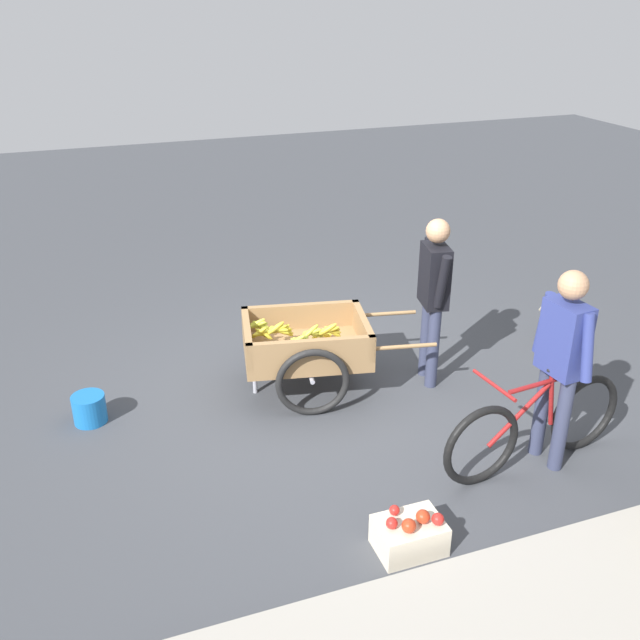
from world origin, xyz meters
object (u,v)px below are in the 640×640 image
(apple_crate, at_px, (410,534))
(fruit_cart, at_px, (306,347))
(vendor_person, at_px, (434,288))
(bicycle, at_px, (535,426))
(cyclist_person, at_px, (562,353))
(plastic_bucket, at_px, (89,409))
(dog, at_px, (554,324))

(apple_crate, bearing_deg, fruit_cart, -90.57)
(vendor_person, relative_size, apple_crate, 3.58)
(bicycle, distance_m, cyclist_person, 0.62)
(plastic_bucket, bearing_deg, apple_crate, 129.49)
(fruit_cart, xyz_separation_m, vendor_person, (-1.13, 0.23, 0.50))
(fruit_cart, relative_size, cyclist_person, 1.11)
(fruit_cart, xyz_separation_m, plastic_bucket, (1.90, -0.11, -0.31))
(vendor_person, xyz_separation_m, dog, (-1.50, -0.15, -0.67))
(cyclist_person, xyz_separation_m, plastic_bucket, (3.32, -1.77, -0.82))
(bicycle, height_order, apple_crate, bicycle)
(bicycle, bearing_deg, cyclist_person, -174.19)
(cyclist_person, relative_size, plastic_bucket, 5.70)
(cyclist_person, height_order, plastic_bucket, cyclist_person)
(fruit_cart, distance_m, bicycle, 2.10)
(vendor_person, distance_m, plastic_bucket, 3.16)
(fruit_cart, relative_size, vendor_person, 1.12)
(fruit_cart, height_order, vendor_person, vendor_person)
(dog, height_order, plastic_bucket, dog)
(vendor_person, xyz_separation_m, cyclist_person, (-0.29, 1.43, 0.01))
(bicycle, bearing_deg, apple_crate, 21.25)
(fruit_cart, relative_size, plastic_bucket, 6.33)
(cyclist_person, distance_m, apple_crate, 1.74)
(plastic_bucket, bearing_deg, cyclist_person, 152.00)
(fruit_cart, xyz_separation_m, bicycle, (-1.27, 1.67, -0.09))
(bicycle, height_order, plastic_bucket, bicycle)
(fruit_cart, distance_m, cyclist_person, 2.24)
(vendor_person, relative_size, dog, 2.39)
(fruit_cart, distance_m, dog, 2.63)
(apple_crate, bearing_deg, dog, -141.68)
(cyclist_person, bearing_deg, vendor_person, -78.55)
(vendor_person, xyz_separation_m, bicycle, (-0.14, 1.44, -0.59))
(dog, distance_m, apple_crate, 3.38)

